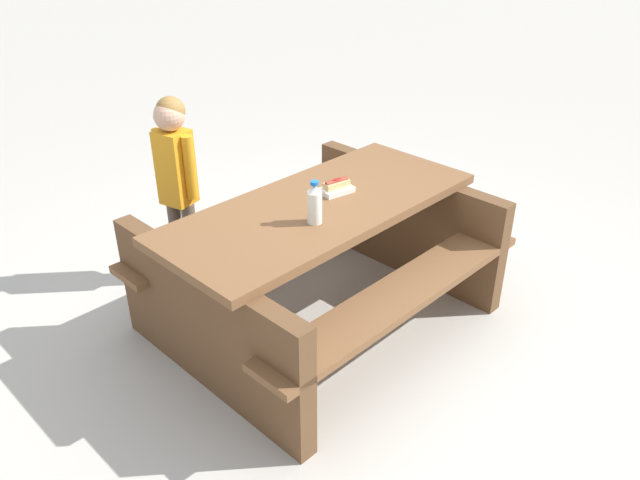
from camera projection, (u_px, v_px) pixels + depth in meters
ground_plane at (320, 317)px, 3.69m from camera, size 30.00×30.00×0.00m
picnic_table at (320, 253)px, 3.47m from camera, size 2.07×1.77×0.75m
soda_bottle at (315, 204)px, 3.08m from camera, size 0.07×0.07×0.23m
hotdog_tray at (337, 187)px, 3.42m from camera, size 0.18×0.12×0.08m
child_in_coat at (176, 168)px, 3.71m from camera, size 0.23×0.27×1.19m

